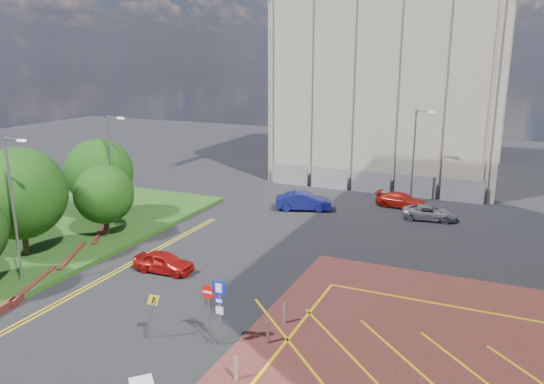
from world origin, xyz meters
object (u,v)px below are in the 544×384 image
Objects in this scene: car_red_back at (401,200)px; car_silver_back at (429,213)px; car_blue_back at (304,201)px; lamp_left_near at (14,205)px; lamp_back at (415,153)px; lamp_left_far at (112,167)px; tree_b at (20,193)px; tree_c at (104,194)px; sign_cluster at (215,304)px; warning_sign at (152,311)px; car_red_left at (164,262)px; tree_d at (99,172)px.

car_red_back is 1.04× the size of car_silver_back.
car_red_back is (7.17, 4.02, -0.14)m from car_blue_back.
lamp_back is at bearing 57.60° from lamp_left_near.
lamp_back is (18.50, 16.00, -0.30)m from lamp_left_far.
lamp_left_near is at bearing -44.25° from tree_b.
tree_c is at bearing 121.28° from car_blue_back.
lamp_left_near is 13.04m from sign_cluster.
tree_b is at bearing -98.77° from lamp_left_far.
tree_c is 16.53m from sign_cluster.
lamp_left_near is 10.65m from warning_sign.
lamp_left_near is at bearing 136.70° from car_blue_back.
tree_b is 30.21m from lamp_back.
warning_sign is (-2.74, -0.83, -0.52)m from sign_cluster.
lamp_left_near is at bearing 169.52° from warning_sign.
sign_cluster is 23.47m from car_silver_back.
car_red_left is at bearing -33.43° from lamp_left_far.
car_red_left is (-10.64, -21.19, -3.74)m from lamp_back.
tree_d is (-3.00, 3.00, 0.68)m from tree_c.
car_silver_back is at bearing -101.48° from car_blue_back.
warning_sign is at bearing -41.69° from tree_c.
lamp_left_far is at bearing 112.57° from car_silver_back.
car_blue_back is 1.08× the size of car_red_back.
tree_b is 1.11× the size of tree_d.
car_red_back is (15.93, 24.24, -4.05)m from lamp_left_near.
tree_c reaches higher than car_red_back.
tree_d is at bearing 97.13° from tree_b.
sign_cluster reaches higher than car_silver_back.
lamp_back is at bearing 45.68° from tree_c.
car_silver_back is at bearing 29.55° from lamp_left_far.
tree_b reaches higher than tree_d.
lamp_left_near is 30.80m from lamp_back.
tree_b is 0.84× the size of lamp_left_far.
car_red_back is at bearing 56.69° from lamp_left_near.
sign_cluster is 0.89× the size of car_red_left.
warning_sign is at bearing -103.19° from lamp_back.
lamp_back is 2.50× the size of sign_cluster.
lamp_left_near reaches higher than tree_d.
lamp_left_far is 2.50× the size of sign_cluster.
lamp_left_far is 3.57× the size of warning_sign.
lamp_left_far is at bearing 135.31° from warning_sign.
tree_b is 3.01× the size of warning_sign.
tree_d is (-1.00, 8.00, -0.37)m from tree_b.
tree_b is at bearing 125.62° from car_blue_back.
tree_c is 14.91m from warning_sign.
lamp_back is 6.13m from car_silver_back.
car_silver_back is at bearing 40.75° from tree_b.
car_blue_back is at bearing 91.41° from car_silver_back.
sign_cluster is 21.63m from car_blue_back.
tree_b is 1.49× the size of car_blue_back.
lamp_back is at bearing 82.03° from sign_cluster.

